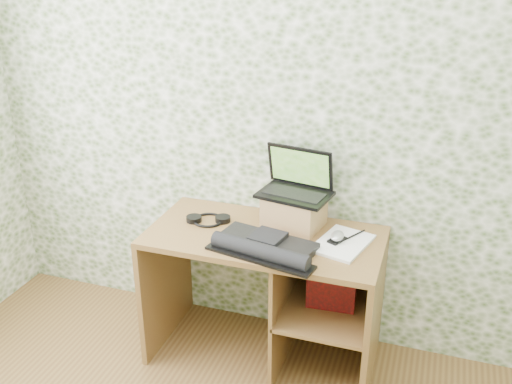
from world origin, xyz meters
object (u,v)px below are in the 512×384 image
(laptop, at_px, (297,183))
(notepad, at_px, (342,243))
(riser, at_px, (294,211))
(keyboard, at_px, (264,246))
(desk, at_px, (280,279))

(laptop, distance_m, notepad, 0.39)
(riser, height_order, notepad, riser)
(keyboard, bearing_deg, riser, 89.41)
(laptop, bearing_deg, keyboard, -90.57)
(riser, bearing_deg, keyboard, -101.74)
(riser, height_order, laptop, laptop)
(desk, xyz_separation_m, notepad, (0.32, -0.01, 0.28))
(laptop, bearing_deg, desk, -93.43)
(desk, distance_m, laptop, 0.52)
(desk, height_order, riser, riser)
(riser, distance_m, notepad, 0.32)
(notepad, bearing_deg, desk, -166.79)
(laptop, xyz_separation_m, notepad, (0.28, -0.16, -0.22))
(notepad, bearing_deg, laptop, 164.70)
(notepad, bearing_deg, keyboard, -137.28)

